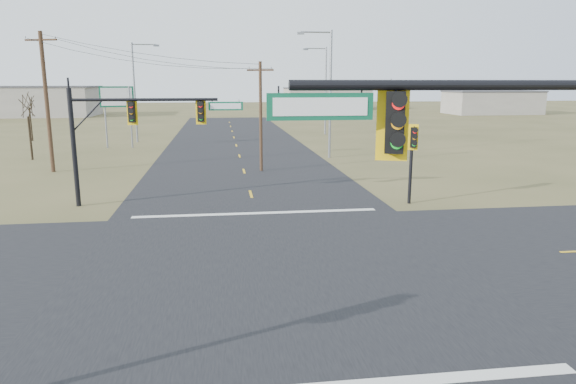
{
  "coord_description": "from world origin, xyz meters",
  "views": [
    {
      "loc": [
        -1.73,
        -17.02,
        6.31
      ],
      "look_at": [
        0.69,
        1.0,
        2.45
      ],
      "focal_mm": 32.0,
      "sensor_mm": 36.0,
      "label": 1
    }
  ],
  "objects_px": {
    "streetlight_c": "(136,87)",
    "bare_tree_c": "(389,98)",
    "utility_pole_far": "(47,101)",
    "streetlight_a": "(328,87)",
    "bare_tree_b": "(28,100)",
    "pedestal_signal_ne": "(413,146)",
    "streetlight_b": "(324,86)",
    "bare_tree_a": "(27,106)",
    "bare_tree_d": "(393,88)",
    "highway_sign": "(117,105)",
    "utility_pole_near": "(261,114)",
    "mast_arm_far": "(138,121)"
  },
  "relations": [
    {
      "from": "mast_arm_far",
      "to": "bare_tree_c",
      "type": "bearing_deg",
      "value": 60.73
    },
    {
      "from": "utility_pole_far",
      "to": "bare_tree_c",
      "type": "height_order",
      "value": "utility_pole_far"
    },
    {
      "from": "utility_pole_near",
      "to": "streetlight_a",
      "type": "distance_m",
      "value": 8.89
    },
    {
      "from": "streetlight_a",
      "to": "bare_tree_d",
      "type": "xyz_separation_m",
      "value": [
        11.3,
        16.08,
        -0.19
      ]
    },
    {
      "from": "streetlight_a",
      "to": "bare_tree_a",
      "type": "xyz_separation_m",
      "value": [
        -24.84,
        2.13,
        -1.49
      ]
    },
    {
      "from": "bare_tree_a",
      "to": "bare_tree_c",
      "type": "distance_m",
      "value": 35.3
    },
    {
      "from": "streetlight_c",
      "to": "highway_sign",
      "type": "bearing_deg",
      "value": -122.88
    },
    {
      "from": "utility_pole_far",
      "to": "bare_tree_b",
      "type": "relative_size",
      "value": 1.74
    },
    {
      "from": "utility_pole_far",
      "to": "highway_sign",
      "type": "xyz_separation_m",
      "value": [
        2.23,
        13.85,
        -0.84
      ]
    },
    {
      "from": "utility_pole_far",
      "to": "streetlight_b",
      "type": "distance_m",
      "value": 35.3
    },
    {
      "from": "mast_arm_far",
      "to": "streetlight_b",
      "type": "bearing_deg",
      "value": 75.05
    },
    {
      "from": "mast_arm_far",
      "to": "bare_tree_c",
      "type": "xyz_separation_m",
      "value": [
        22.54,
        27.16,
        0.36
      ]
    },
    {
      "from": "highway_sign",
      "to": "bare_tree_b",
      "type": "relative_size",
      "value": 1.06
    },
    {
      "from": "bare_tree_a",
      "to": "bare_tree_d",
      "type": "relative_size",
      "value": 0.79
    },
    {
      "from": "bare_tree_a",
      "to": "highway_sign",
      "type": "bearing_deg",
      "value": 51.17
    },
    {
      "from": "pedestal_signal_ne",
      "to": "streetlight_b",
      "type": "xyz_separation_m",
      "value": [
        3.02,
        38.06,
        2.86
      ]
    },
    {
      "from": "mast_arm_far",
      "to": "bare_tree_a",
      "type": "relative_size",
      "value": 1.56
    },
    {
      "from": "streetlight_a",
      "to": "bare_tree_c",
      "type": "relative_size",
      "value": 1.74
    },
    {
      "from": "pedestal_signal_ne",
      "to": "streetlight_a",
      "type": "relative_size",
      "value": 0.4
    },
    {
      "from": "utility_pole_near",
      "to": "bare_tree_b",
      "type": "height_order",
      "value": "utility_pole_near"
    },
    {
      "from": "utility_pole_far",
      "to": "streetlight_a",
      "type": "height_order",
      "value": "streetlight_a"
    },
    {
      "from": "mast_arm_far",
      "to": "pedestal_signal_ne",
      "type": "bearing_deg",
      "value": 2.86
    },
    {
      "from": "utility_pole_near",
      "to": "bare_tree_d",
      "type": "relative_size",
      "value": 1.09
    },
    {
      "from": "pedestal_signal_ne",
      "to": "streetlight_a",
      "type": "distance_m",
      "value": 17.91
    },
    {
      "from": "utility_pole_far",
      "to": "mast_arm_far",
      "type": "bearing_deg",
      "value": -55.13
    },
    {
      "from": "highway_sign",
      "to": "bare_tree_c",
      "type": "xyz_separation_m",
      "value": [
        28.21,
        1.97,
        0.51
      ]
    },
    {
      "from": "pedestal_signal_ne",
      "to": "streetlight_c",
      "type": "distance_m",
      "value": 37.27
    },
    {
      "from": "utility_pole_near",
      "to": "streetlight_b",
      "type": "relative_size",
      "value": 0.73
    },
    {
      "from": "mast_arm_far",
      "to": "streetlight_c",
      "type": "relative_size",
      "value": 0.84
    },
    {
      "from": "utility_pole_far",
      "to": "streetlight_c",
      "type": "xyz_separation_m",
      "value": [
        3.4,
        18.93,
        0.81
      ]
    },
    {
      "from": "bare_tree_c",
      "to": "pedestal_signal_ne",
      "type": "bearing_deg",
      "value": -106.13
    },
    {
      "from": "mast_arm_far",
      "to": "bare_tree_a",
      "type": "distance_m",
      "value": 21.3
    },
    {
      "from": "highway_sign",
      "to": "bare_tree_c",
      "type": "bearing_deg",
      "value": -8.68
    },
    {
      "from": "streetlight_b",
      "to": "bare_tree_c",
      "type": "xyz_separation_m",
      "value": [
        5.38,
        -9.02,
        -1.2
      ]
    },
    {
      "from": "streetlight_c",
      "to": "bare_tree_b",
      "type": "bearing_deg",
      "value": 146.65
    },
    {
      "from": "streetlight_c",
      "to": "bare_tree_c",
      "type": "bearing_deg",
      "value": -26.52
    },
    {
      "from": "streetlight_b",
      "to": "streetlight_c",
      "type": "bearing_deg",
      "value": 177.5
    },
    {
      "from": "bare_tree_b",
      "to": "bare_tree_d",
      "type": "xyz_separation_m",
      "value": [
        41.18,
        -1.29,
        1.25
      ]
    },
    {
      "from": "utility_pole_near",
      "to": "highway_sign",
      "type": "distance_m",
      "value": 20.13
    },
    {
      "from": "streetlight_a",
      "to": "bare_tree_b",
      "type": "height_order",
      "value": "streetlight_a"
    },
    {
      "from": "pedestal_signal_ne",
      "to": "bare_tree_b",
      "type": "xyz_separation_m",
      "value": [
        -30.71,
        35.03,
        1.4
      ]
    },
    {
      "from": "mast_arm_far",
      "to": "utility_pole_far",
      "type": "distance_m",
      "value": 13.84
    },
    {
      "from": "utility_pole_near",
      "to": "bare_tree_a",
      "type": "xyz_separation_m",
      "value": [
        -18.67,
        8.25,
        0.36
      ]
    },
    {
      "from": "highway_sign",
      "to": "bare_tree_d",
      "type": "relative_size",
      "value": 0.84
    },
    {
      "from": "streetlight_c",
      "to": "bare_tree_c",
      "type": "distance_m",
      "value": 27.25
    },
    {
      "from": "bare_tree_d",
      "to": "bare_tree_c",
      "type": "bearing_deg",
      "value": -113.77
    },
    {
      "from": "utility_pole_far",
      "to": "streetlight_b",
      "type": "xyz_separation_m",
      "value": [
        25.06,
        24.84,
        0.88
      ]
    },
    {
      "from": "utility_pole_near",
      "to": "streetlight_c",
      "type": "height_order",
      "value": "streetlight_c"
    },
    {
      "from": "bare_tree_b",
      "to": "bare_tree_c",
      "type": "height_order",
      "value": "bare_tree_c"
    },
    {
      "from": "utility_pole_near",
      "to": "bare_tree_b",
      "type": "xyz_separation_m",
      "value": [
        -23.71,
        23.49,
        0.4
      ]
    }
  ]
}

